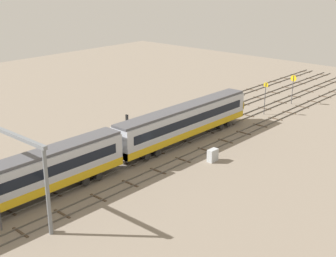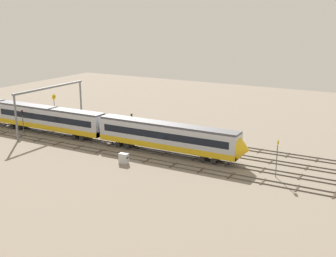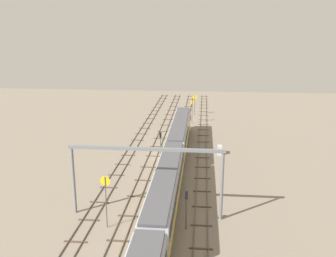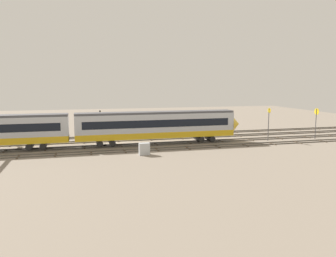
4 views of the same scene
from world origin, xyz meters
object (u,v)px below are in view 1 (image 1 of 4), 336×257
Objects in this scene: speed_sign_far_trackside at (293,85)px; relay_cabinet at (213,155)px; signal_light_trackside_approach at (127,128)px; train at (27,179)px; speed_sign_near_foreground at (265,94)px.

speed_sign_far_trackside is 30.37m from relay_cabinet.
relay_cabinet is (4.97, -9.70, -2.53)m from signal_light_trackside_approach.
train is 14.83× the size of speed_sign_far_trackside.
relay_cabinet is (-21.23, -5.50, -2.55)m from speed_sign_near_foreground.
speed_sign_far_trackside is at bearing -7.40° from signal_light_trackside_approach.
signal_light_trackside_approach is (-26.19, 4.20, -0.02)m from speed_sign_near_foreground.
speed_sign_near_foreground is 8.59m from speed_sign_far_trackside.
relay_cabinet is at bearing -170.14° from speed_sign_far_trackside.
train is 14.24× the size of speed_sign_near_foreground.
speed_sign_near_foreground is at bearing -2.23° from train.
speed_sign_far_trackside is 3.28× the size of relay_cabinet.
speed_sign_near_foreground reaches higher than relay_cabinet.
train is 50.79m from speed_sign_far_trackside.
train is 22.20m from relay_cabinet.
speed_sign_near_foreground is 1.04× the size of speed_sign_far_trackside.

